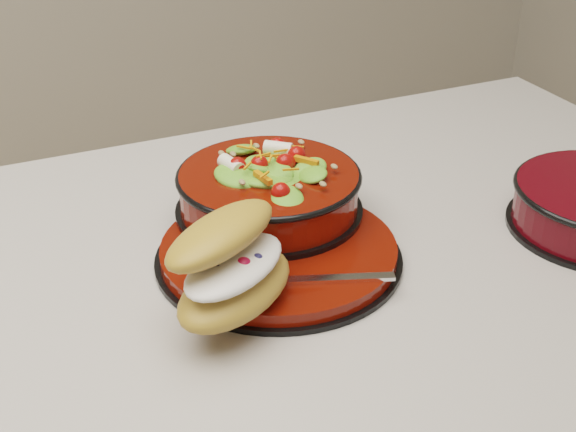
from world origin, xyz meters
name	(u,v)px	position (x,y,z in m)	size (l,w,h in m)	color
dinner_plate	(280,252)	(0.02, 0.01, 0.91)	(0.27, 0.27, 0.02)	black
salad_bowl	(269,185)	(0.03, 0.08, 0.95)	(0.21, 0.21, 0.09)	black
croissant	(232,265)	(-0.07, -0.07, 0.96)	(0.16, 0.16, 0.09)	#AD7C35
fork	(313,279)	(0.02, -0.07, 0.92)	(0.15, 0.07, 0.00)	silver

